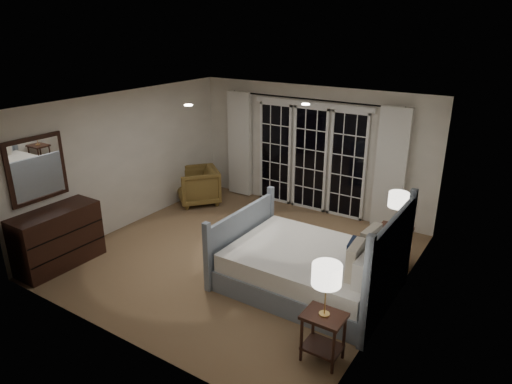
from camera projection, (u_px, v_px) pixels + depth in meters
The scene contains 20 objects.
floor at pixel (240, 256), 7.53m from camera, with size 5.00×5.00×0.00m, color olive.
ceiling at pixel (238, 104), 6.65m from camera, with size 5.00×5.00×0.00m, color white.
wall_left at pixel (127, 160), 8.36m from camera, with size 0.02×5.00×2.50m, color beige.
wall_right at pixel (399, 221), 5.82m from camera, with size 0.02×5.00×2.50m, color beige.
wall_back at pixel (311, 149), 9.05m from camera, with size 5.00×0.02×2.50m, color beige.
wall_front at pixel (112, 248), 5.13m from camera, with size 5.00×0.02×2.50m, color beige.
french_doors at pixel (310, 158), 9.08m from camera, with size 2.50×0.04×2.20m.
curtain_rod at pixel (311, 99), 8.62m from camera, with size 0.03×0.03×3.50m, color black.
curtain_left at pixel (240, 144), 9.83m from camera, with size 0.55×0.10×2.25m, color white.
curtain_right at pixel (391, 169), 8.15m from camera, with size 0.55×0.10×2.25m, color white.
downlight_a at pixel (306, 104), 6.72m from camera, with size 0.12×0.12×0.01m, color white.
downlight_b at pixel (188, 105), 6.65m from camera, with size 0.12×0.12×0.01m, color white.
bed at pixel (312, 267), 6.51m from camera, with size 2.36×1.70×1.38m.
nightstand_left at pixel (323, 330), 5.10m from camera, with size 0.46×0.37×0.60m.
nightstand_right at pixel (394, 241), 7.09m from camera, with size 0.50×0.40×0.65m.
lamp_left at pixel (327, 275), 4.85m from camera, with size 0.33×0.33×0.63m.
lamp_right at pixel (398, 200), 6.85m from camera, with size 0.30×0.30×0.59m.
armchair at pixel (198, 186), 9.62m from camera, with size 0.81×0.83×0.76m, color brown.
dresser at pixel (57, 238), 7.11m from camera, with size 0.56×1.32×0.93m.
mirror at pixel (37, 169), 6.85m from camera, with size 0.05×0.85×1.00m.
Camera 1 is at (3.86, -5.45, 3.64)m, focal length 32.00 mm.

